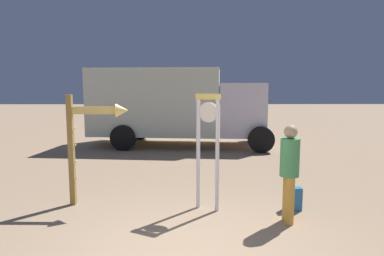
% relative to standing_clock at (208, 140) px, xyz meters
% --- Properties ---
extents(standing_clock, '(0.44, 0.28, 2.11)m').
position_rel_standing_clock_xyz_m(standing_clock, '(0.00, 0.00, 0.00)').
color(standing_clock, white).
rests_on(standing_clock, ground_plane).
extents(arrow_sign, '(1.15, 0.26, 2.10)m').
position_rel_standing_clock_xyz_m(arrow_sign, '(-2.15, 0.27, 0.14)').
color(arrow_sign, olive).
rests_on(arrow_sign, ground_plane).
extents(person_near_clock, '(0.31, 0.31, 1.63)m').
position_rel_standing_clock_xyz_m(person_near_clock, '(1.30, -0.63, -0.38)').
color(person_near_clock, gold).
rests_on(person_near_clock, ground_plane).
extents(backpack, '(0.29, 0.20, 0.42)m').
position_rel_standing_clock_xyz_m(backpack, '(1.56, -0.06, -1.08)').
color(backpack, '#2B6AA7').
rests_on(backpack, ground_plane).
extents(box_truck_near, '(6.92, 3.27, 2.91)m').
position_rel_standing_clock_xyz_m(box_truck_near, '(-0.88, 6.87, 0.32)').
color(box_truck_near, beige).
rests_on(box_truck_near, ground_plane).
extents(box_truck_far, '(6.94, 4.30, 2.86)m').
position_rel_standing_clock_xyz_m(box_truck_far, '(-2.61, 17.47, 0.28)').
color(box_truck_far, silver).
rests_on(box_truck_far, ground_plane).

